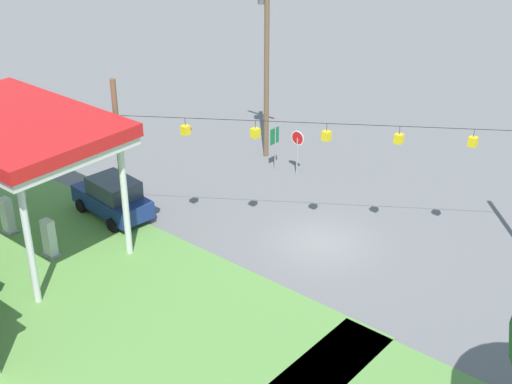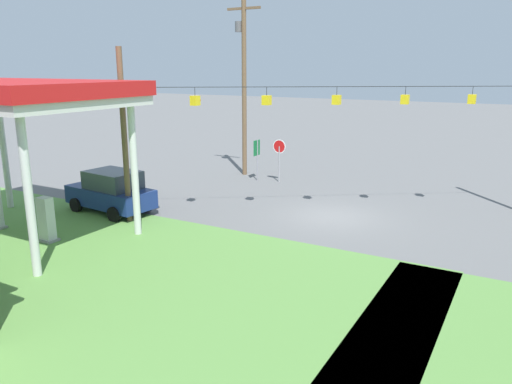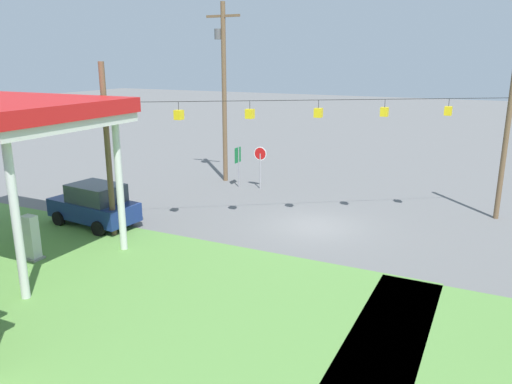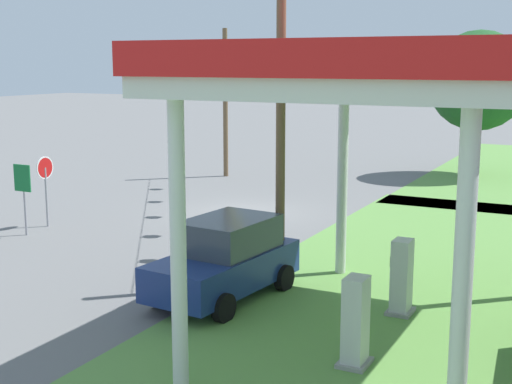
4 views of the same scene
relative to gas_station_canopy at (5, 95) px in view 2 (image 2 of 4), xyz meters
name	(u,v)px [view 2 (image 2 of 4)]	position (x,y,z in m)	size (l,w,h in m)	color
ground_plane	(332,217)	(-9.97, -8.49, -5.53)	(160.00, 160.00, 0.00)	slate
gas_station_canopy	(5,95)	(0.00, 0.00, 0.00)	(9.44, 6.12, 6.07)	silver
fuel_pump_near	(46,221)	(-1.60, 0.00, -4.68)	(0.71, 0.56, 1.78)	gray
car_at_pumps_front	(111,192)	(-0.81, -4.18, -4.53)	(4.45, 2.43, 1.98)	navy
stop_sign_roadside	(279,151)	(-4.73, -13.59, -3.71)	(0.80, 0.08, 2.50)	#99999E
route_sign	(257,152)	(-3.39, -13.33, -3.82)	(0.10, 0.70, 2.40)	gray
utility_pole_main	(244,78)	(-1.86, -14.43, 0.40)	(2.20, 0.44, 10.65)	brown
signal_span_gantry	(336,125)	(-9.97, -8.51, -1.42)	(15.16, 10.24, 7.37)	brown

